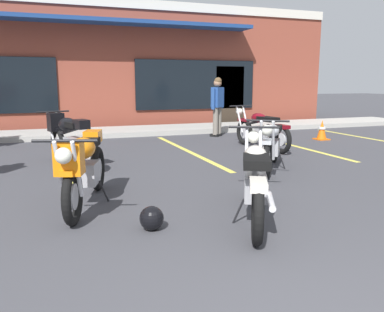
% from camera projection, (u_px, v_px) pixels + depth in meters
% --- Properties ---
extents(ground_plane, '(80.00, 80.00, 0.00)m').
position_uv_depth(ground_plane, '(185.00, 203.00, 5.24)').
color(ground_plane, '#3D3D42').
extents(sidewalk_kerb, '(22.00, 1.80, 0.14)m').
position_uv_depth(sidewalk_kerb, '(105.00, 132.00, 12.03)').
color(sidewalk_kerb, '#A8A59E').
rests_on(sidewalk_kerb, ground_plane).
extents(brick_storefront_building, '(17.19, 6.53, 4.19)m').
position_uv_depth(brick_storefront_building, '(88.00, 67.00, 15.53)').
color(brick_storefront_building, brown).
rests_on(brick_storefront_building, ground_plane).
extents(painted_stall_lines, '(13.66, 4.80, 0.01)m').
position_uv_depth(painted_stall_lines, '(129.00, 154.00, 8.71)').
color(painted_stall_lines, '#DBCC4C').
rests_on(painted_stall_lines, ground_plane).
extents(motorcycle_foreground_classic, '(1.22, 1.94, 0.98)m').
position_uv_depth(motorcycle_foreground_classic, '(255.00, 180.00, 4.54)').
color(motorcycle_foreground_classic, black).
rests_on(motorcycle_foreground_classic, ground_plane).
extents(motorcycle_red_sportbike, '(1.46, 1.80, 0.98)m').
position_uv_depth(motorcycle_red_sportbike, '(272.00, 144.00, 7.10)').
color(motorcycle_red_sportbike, black).
rests_on(motorcycle_red_sportbike, ground_plane).
extents(motorcycle_black_cruiser, '(1.00, 2.04, 0.98)m').
position_uv_depth(motorcycle_black_cruiser, '(69.00, 137.00, 7.55)').
color(motorcycle_black_cruiser, black).
rests_on(motorcycle_black_cruiser, ground_plane).
extents(motorcycle_blue_standard, '(0.68, 2.11, 0.98)m').
position_uv_depth(motorcycle_blue_standard, '(261.00, 129.00, 9.36)').
color(motorcycle_blue_standard, black).
rests_on(motorcycle_blue_standard, ground_plane).
extents(motorcycle_green_cafe_racer, '(0.96, 2.05, 0.98)m').
position_uv_depth(motorcycle_green_cafe_racer, '(84.00, 166.00, 4.93)').
color(motorcycle_green_cafe_racer, black).
rests_on(motorcycle_green_cafe_racer, ground_plane).
extents(person_in_shorts_foreground, '(0.53, 0.45, 1.68)m').
position_uv_depth(person_in_shorts_foreground, '(217.00, 103.00, 11.44)').
color(person_in_shorts_foreground, black).
rests_on(person_in_shorts_foreground, ground_plane).
extents(helmet_on_pavement, '(0.26, 0.26, 0.26)m').
position_uv_depth(helmet_on_pavement, '(152.00, 218.00, 4.25)').
color(helmet_on_pavement, black).
rests_on(helmet_on_pavement, ground_plane).
extents(traffic_cone, '(0.34, 0.34, 0.53)m').
position_uv_depth(traffic_cone, '(322.00, 130.00, 10.91)').
color(traffic_cone, orange).
rests_on(traffic_cone, ground_plane).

